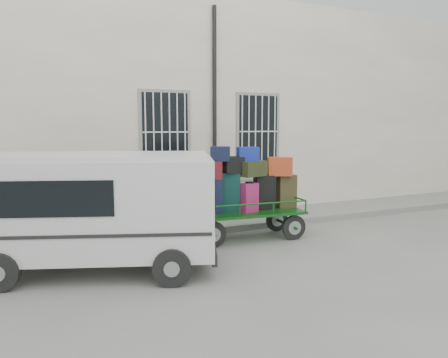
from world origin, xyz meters
TOP-DOWN VIEW (x-y plane):
  - ground at (0.00, 0.00)m, footprint 80.00×80.00m
  - building at (0.00, 5.50)m, footprint 24.00×5.15m
  - sidewalk at (0.00, 2.20)m, footprint 24.00×1.70m
  - luggage_cart at (0.71, 0.70)m, footprint 2.93×1.34m
  - van at (-2.63, -0.15)m, footprint 4.38×2.99m

SIDE VIEW (x-z plane):
  - ground at x=0.00m, z-range 0.00..0.00m
  - sidewalk at x=0.00m, z-range 0.00..0.15m
  - luggage_cart at x=0.71m, z-range 0.03..2.11m
  - van at x=-2.63m, z-range 0.15..2.20m
  - building at x=0.00m, z-range 0.00..6.00m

